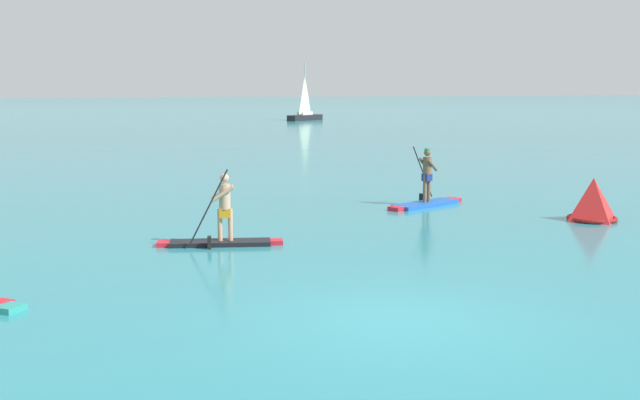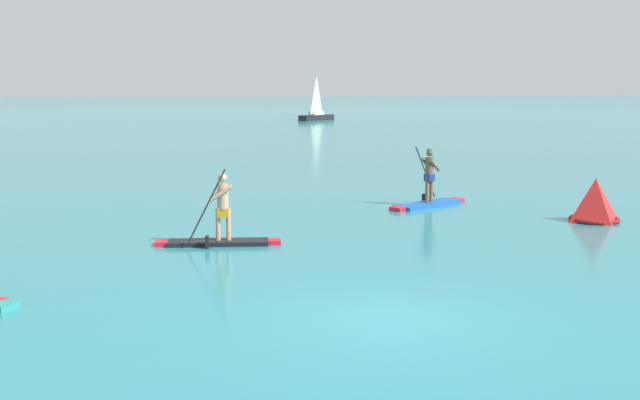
{
  "view_description": "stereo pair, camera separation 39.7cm",
  "coord_description": "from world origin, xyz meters",
  "px_view_note": "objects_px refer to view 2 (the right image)",
  "views": [
    {
      "loc": [
        -4.77,
        -11.55,
        3.68
      ],
      "look_at": [
        1.31,
        8.73,
        0.67
      ],
      "focal_mm": 45.93,
      "sensor_mm": 36.0,
      "label": 1
    },
    {
      "loc": [
        -4.39,
        -11.66,
        3.68
      ],
      "look_at": [
        1.31,
        8.73,
        0.67
      ],
      "focal_mm": 45.93,
      "sensor_mm": 36.0,
      "label": 2
    }
  ],
  "objects_px": {
    "paddleboarder_far_right": "(428,195)",
    "race_marker_buoy": "(595,202)",
    "paddleboarder_mid_center": "(219,229)",
    "sailboat_right_horizon": "(317,113)"
  },
  "relations": [
    {
      "from": "paddleboarder_far_right",
      "to": "race_marker_buoy",
      "type": "relative_size",
      "value": 2.16
    },
    {
      "from": "paddleboarder_mid_center",
      "to": "sailboat_right_horizon",
      "type": "height_order",
      "value": "sailboat_right_horizon"
    },
    {
      "from": "paddleboarder_mid_center",
      "to": "race_marker_buoy",
      "type": "xyz_separation_m",
      "value": [
        10.25,
        0.5,
        0.14
      ]
    },
    {
      "from": "race_marker_buoy",
      "to": "paddleboarder_mid_center",
      "type": "bearing_deg",
      "value": -177.21
    },
    {
      "from": "paddleboarder_mid_center",
      "to": "paddleboarder_far_right",
      "type": "relative_size",
      "value": 1.0
    },
    {
      "from": "race_marker_buoy",
      "to": "sailboat_right_horizon",
      "type": "height_order",
      "value": "sailboat_right_horizon"
    },
    {
      "from": "race_marker_buoy",
      "to": "sailboat_right_horizon",
      "type": "relative_size",
      "value": 0.23
    },
    {
      "from": "race_marker_buoy",
      "to": "paddleboarder_far_right",
      "type": "bearing_deg",
      "value": 130.18
    },
    {
      "from": "paddleboarder_mid_center",
      "to": "race_marker_buoy",
      "type": "relative_size",
      "value": 2.16
    },
    {
      "from": "paddleboarder_far_right",
      "to": "race_marker_buoy",
      "type": "height_order",
      "value": "paddleboarder_far_right"
    }
  ]
}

